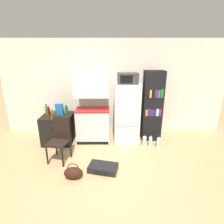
# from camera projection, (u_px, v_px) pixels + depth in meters

# --- Properties ---
(ground_plane) EXTENTS (24.00, 24.00, 0.00)m
(ground_plane) POSITION_uv_depth(u_px,v_px,m) (106.00, 170.00, 3.57)
(ground_plane) COLOR tan
(wall_back) EXTENTS (6.40, 0.10, 2.65)m
(wall_back) POSITION_uv_depth(u_px,v_px,m) (114.00, 88.00, 5.04)
(wall_back) COLOR silver
(wall_back) RESTS_ON ground_plane
(side_table) EXTENTS (0.76, 0.70, 0.76)m
(side_table) POSITION_uv_depth(u_px,v_px,m) (58.00, 128.00, 4.63)
(side_table) COLOR black
(side_table) RESTS_ON ground_plane
(kitchen_hutch) EXTENTS (0.88, 0.54, 1.93)m
(kitchen_hutch) POSITION_uv_depth(u_px,v_px,m) (93.00, 109.00, 4.54)
(kitchen_hutch) COLOR silver
(kitchen_hutch) RESTS_ON ground_plane
(refrigerator) EXTENTS (0.64, 0.60, 1.56)m
(refrigerator) POSITION_uv_depth(u_px,v_px,m) (127.00, 113.00, 4.57)
(refrigerator) COLOR white
(refrigerator) RESTS_ON ground_plane
(microwave) EXTENTS (0.50, 0.38, 0.27)m
(microwave) POSITION_uv_depth(u_px,v_px,m) (128.00, 78.00, 4.27)
(microwave) COLOR #333333
(microwave) RESTS_ON refrigerator
(bookshelf) EXTENTS (0.50, 0.37, 1.87)m
(bookshelf) POSITION_uv_depth(u_px,v_px,m) (152.00, 106.00, 4.62)
(bookshelf) COLOR black
(bookshelf) RESTS_ON ground_plane
(bottle_ketchup_red) EXTENTS (0.09, 0.09, 0.20)m
(bottle_ketchup_red) POSITION_uv_depth(u_px,v_px,m) (48.00, 111.00, 4.59)
(bottle_ketchup_red) COLOR #AD1914
(bottle_ketchup_red) RESTS_ON side_table
(bottle_olive_oil) EXTENTS (0.08, 0.08, 0.29)m
(bottle_olive_oil) POSITION_uv_depth(u_px,v_px,m) (47.00, 110.00, 4.48)
(bottle_olive_oil) COLOR #566619
(bottle_olive_oil) RESTS_ON side_table
(bottle_green_tall) EXTENTS (0.08, 0.08, 0.25)m
(bottle_green_tall) POSITION_uv_depth(u_px,v_px,m) (67.00, 111.00, 4.53)
(bottle_green_tall) COLOR #1E6028
(bottle_green_tall) RESTS_ON side_table
(bottle_amber_beer) EXTENTS (0.08, 0.08, 0.18)m
(bottle_amber_beer) POSITION_uv_depth(u_px,v_px,m) (53.00, 114.00, 4.38)
(bottle_amber_beer) COLOR brown
(bottle_amber_beer) RESTS_ON side_table
(bottle_milk_white) EXTENTS (0.06, 0.06, 0.16)m
(bottle_milk_white) POSITION_uv_depth(u_px,v_px,m) (65.00, 111.00, 4.65)
(bottle_milk_white) COLOR white
(bottle_milk_white) RESTS_ON side_table
(bowl) EXTENTS (0.15, 0.15, 0.04)m
(bowl) POSITION_uv_depth(u_px,v_px,m) (55.00, 118.00, 4.25)
(bowl) COLOR silver
(bowl) RESTS_ON side_table
(cereal_box) EXTENTS (0.19, 0.07, 0.30)m
(cereal_box) POSITION_uv_depth(u_px,v_px,m) (59.00, 109.00, 4.47)
(cereal_box) COLOR #1E66A8
(cereal_box) RESTS_ON side_table
(chair) EXTENTS (0.49, 0.49, 0.99)m
(chair) POSITION_uv_depth(u_px,v_px,m) (60.00, 135.00, 3.80)
(chair) COLOR black
(chair) RESTS_ON ground_plane
(suitcase_large_flat) EXTENTS (0.64, 0.46, 0.12)m
(suitcase_large_flat) POSITION_uv_depth(u_px,v_px,m) (103.00, 168.00, 3.55)
(suitcase_large_flat) COLOR black
(suitcase_large_flat) RESTS_ON ground_plane
(handbag) EXTENTS (0.36, 0.20, 0.33)m
(handbag) POSITION_uv_depth(u_px,v_px,m) (73.00, 173.00, 3.30)
(handbag) COLOR #33190F
(handbag) RESTS_ON ground_plane
(water_bottle_front) EXTENTS (0.09, 0.09, 0.31)m
(water_bottle_front) POSITION_uv_depth(u_px,v_px,m) (158.00, 142.00, 4.42)
(water_bottle_front) COLOR silver
(water_bottle_front) RESTS_ON ground_plane
(water_bottle_middle) EXTENTS (0.08, 0.08, 0.32)m
(water_bottle_middle) POSITION_uv_depth(u_px,v_px,m) (150.00, 141.00, 4.47)
(water_bottle_middle) COLOR silver
(water_bottle_middle) RESTS_ON ground_plane
(water_bottle_back) EXTENTS (0.10, 0.10, 0.30)m
(water_bottle_back) POSITION_uv_depth(u_px,v_px,m) (144.00, 141.00, 4.51)
(water_bottle_back) COLOR silver
(water_bottle_back) RESTS_ON ground_plane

